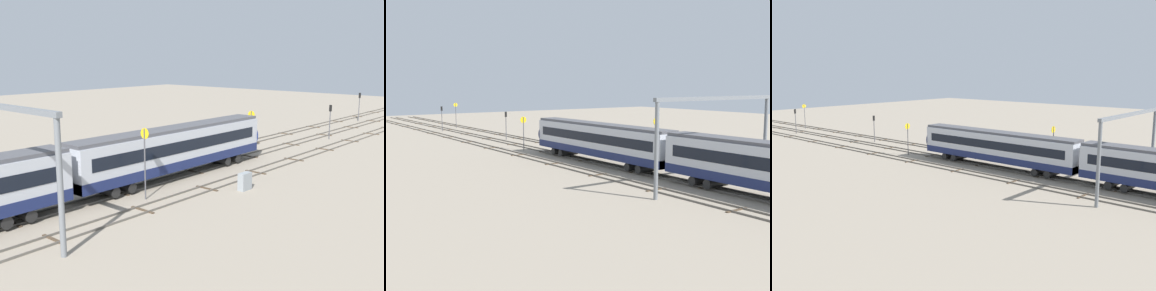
# 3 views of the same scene
# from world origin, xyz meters

# --- Properties ---
(ground_plane) EXTENTS (203.47, 203.47, 0.00)m
(ground_plane) POSITION_xyz_m (0.00, 0.00, 0.00)
(ground_plane) COLOR gray
(track_near_foreground) EXTENTS (187.47, 2.40, 0.16)m
(track_near_foreground) POSITION_xyz_m (0.00, -4.89, 0.07)
(track_near_foreground) COLOR #59544C
(track_near_foreground) RESTS_ON ground
(track_with_train) EXTENTS (187.47, 2.40, 0.16)m
(track_with_train) POSITION_xyz_m (0.00, 0.00, 0.07)
(track_with_train) COLOR #59544C
(track_with_train) RESTS_ON ground
(track_middle) EXTENTS (187.47, 2.40, 0.16)m
(track_middle) POSITION_xyz_m (-0.00, 4.89, 0.07)
(track_middle) COLOR #59544C
(track_middle) RESTS_ON ground
(overhead_gantry) EXTENTS (0.40, 15.73, 8.63)m
(overhead_gantry) POSITION_xyz_m (-20.57, -0.00, 6.33)
(overhead_gantry) COLOR slate
(overhead_gantry) RESTS_ON ground
(speed_sign_near_foreground) EXTENTS (0.14, 0.85, 5.48)m
(speed_sign_near_foreground) POSITION_xyz_m (53.00, -3.04, 3.47)
(speed_sign_near_foreground) COLOR #4C4C51
(speed_sign_near_foreground) RESTS_ON ground
(speed_sign_mid_trackside) EXTENTS (0.14, 0.89, 5.94)m
(speed_sign_mid_trackside) POSITION_xyz_m (-9.59, -2.99, 3.78)
(speed_sign_mid_trackside) COLOR #4C4C51
(speed_sign_mid_trackside) RESTS_ON ground
(speed_sign_far_trackside) EXTENTS (0.14, 0.95, 4.94)m
(speed_sign_far_trackside) POSITION_xyz_m (13.06, 1.92, 3.24)
(speed_sign_far_trackside) COLOR #4C4C51
(speed_sign_far_trackside) RESTS_ON ground
(signal_light_trackside_approach) EXTENTS (0.31, 0.32, 4.85)m
(signal_light_trackside_approach) POSITION_xyz_m (26.77, -2.08, 3.16)
(signal_light_trackside_approach) COLOR #4C4C51
(signal_light_trackside_approach) RESTS_ON ground
(signal_light_trackside_departure) EXTENTS (0.31, 0.32, 5.07)m
(signal_light_trackside_departure) POSITION_xyz_m (47.51, 2.04, 3.29)
(signal_light_trackside_departure) COLOR #4C4C51
(signal_light_trackside_departure) RESTS_ON ground
(relay_cabinet) EXTENTS (1.36, 0.63, 1.56)m
(relay_cabinet) POSITION_xyz_m (-1.99, -7.62, 0.78)
(relay_cabinet) COLOR gray
(relay_cabinet) RESTS_ON ground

